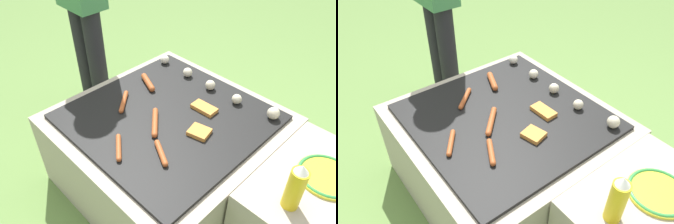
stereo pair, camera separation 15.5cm
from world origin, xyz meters
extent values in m
plane|color=#608442|center=(0.00, 0.00, 0.00)|extent=(14.00, 14.00, 0.00)
cube|color=#A89E8C|center=(0.00, 0.00, 0.22)|extent=(0.96, 0.96, 0.44)
cube|color=black|center=(0.00, 0.00, 0.45)|extent=(0.84, 0.84, 0.02)
cylinder|color=black|center=(-0.84, 0.08, 0.38)|extent=(0.11, 0.11, 0.76)
cylinder|color=black|center=(-0.70, 0.08, 0.38)|extent=(0.11, 0.11, 0.76)
cylinder|color=#A34C23|center=(0.17, -0.20, 0.47)|extent=(0.13, 0.08, 0.02)
sphere|color=#A34C23|center=(0.11, -0.17, 0.47)|extent=(0.02, 0.02, 0.02)
sphere|color=#A34C23|center=(0.22, -0.23, 0.47)|extent=(0.02, 0.02, 0.02)
cylinder|color=#A34C23|center=(-0.26, 0.11, 0.47)|extent=(0.14, 0.08, 0.03)
sphere|color=#A34C23|center=(-0.20, 0.08, 0.47)|extent=(0.03, 0.03, 0.03)
sphere|color=#A34C23|center=(-0.32, 0.13, 0.47)|extent=(0.03, 0.03, 0.03)
cylinder|color=#A34C23|center=(0.02, -0.31, 0.47)|extent=(0.12, 0.10, 0.02)
sphere|color=#A34C23|center=(-0.04, -0.27, 0.47)|extent=(0.02, 0.02, 0.02)
sphere|color=#A34C23|center=(0.07, -0.35, 0.47)|extent=(0.02, 0.02, 0.02)
cylinder|color=#A34C23|center=(-0.22, -0.09, 0.47)|extent=(0.12, 0.13, 0.02)
sphere|color=#A34C23|center=(-0.17, -0.15, 0.47)|extent=(0.02, 0.02, 0.02)
sphere|color=#A34C23|center=(-0.27, -0.03, 0.47)|extent=(0.02, 0.02, 0.02)
cylinder|color=#A34C23|center=(0.01, -0.09, 0.47)|extent=(0.14, 0.14, 0.03)
sphere|color=#A34C23|center=(-0.06, -0.03, 0.47)|extent=(0.03, 0.03, 0.03)
sphere|color=#A34C23|center=(0.07, -0.15, 0.47)|extent=(0.03, 0.03, 0.03)
cube|color=#D18438|center=(0.09, 0.16, 0.47)|extent=(0.13, 0.07, 0.02)
cube|color=#D18438|center=(0.19, 0.01, 0.47)|extent=(0.11, 0.10, 0.02)
sphere|color=silver|center=(-0.36, 0.33, 0.48)|extent=(0.05, 0.05, 0.05)
sphere|color=beige|center=(-0.17, 0.32, 0.48)|extent=(0.05, 0.05, 0.05)
sphere|color=beige|center=(0.00, 0.31, 0.48)|extent=(0.05, 0.05, 0.05)
sphere|color=beige|center=(0.17, 0.31, 0.48)|extent=(0.05, 0.05, 0.05)
sphere|color=beige|center=(0.36, 0.34, 0.49)|extent=(0.06, 0.06, 0.06)
cylinder|color=yellow|center=(0.70, 0.17, 0.46)|extent=(0.23, 0.23, 0.01)
torus|color=#338C3F|center=(0.70, 0.17, 0.47)|extent=(0.22, 0.22, 0.01)
cylinder|color=gold|center=(0.66, -0.05, 0.54)|extent=(0.06, 0.06, 0.17)
cone|color=white|center=(0.66, -0.05, 0.65)|extent=(0.05, 0.05, 0.03)
camera|label=1|loc=(0.86, -0.85, 1.45)|focal=35.00mm
camera|label=2|loc=(0.97, -0.73, 1.45)|focal=35.00mm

